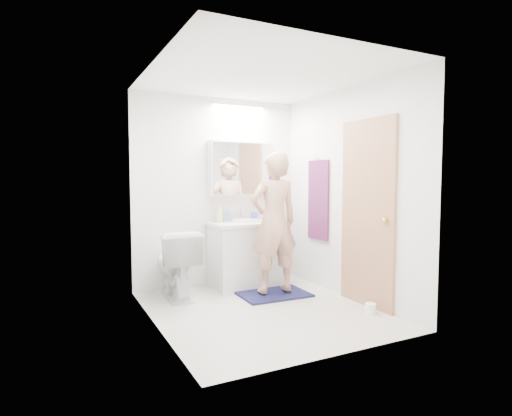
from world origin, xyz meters
TOP-DOWN VIEW (x-y plane):
  - floor at (0.00, 0.00)m, footprint 2.50×2.50m
  - ceiling at (0.00, 0.00)m, footprint 2.50×2.50m
  - wall_back at (0.00, 1.25)m, footprint 2.50×0.00m
  - wall_front at (0.00, -1.25)m, footprint 2.50×0.00m
  - wall_left at (-1.10, 0.00)m, footprint 0.00×2.50m
  - wall_right at (1.10, 0.00)m, footprint 0.00×2.50m
  - vanity_cabinet at (0.29, 0.96)m, footprint 0.90×0.55m
  - countertop at (0.29, 0.96)m, footprint 0.95×0.58m
  - sink_basin at (0.29, 0.99)m, footprint 0.36×0.36m
  - faucet at (0.29, 1.19)m, footprint 0.02×0.02m
  - medicine_cabinet at (0.30, 1.18)m, footprint 0.88×0.14m
  - mirror_panel at (0.30, 1.10)m, footprint 0.84×0.01m
  - toilet at (-0.68, 0.85)m, footprint 0.46×0.78m
  - bath_rug at (0.37, 0.43)m, footprint 0.82×0.57m
  - person at (0.37, 0.43)m, footprint 0.61×0.41m
  - door at (1.08, -0.35)m, footprint 0.04×0.80m
  - door_knob at (1.04, -0.65)m, footprint 0.06×0.06m
  - towel at (1.08, 0.55)m, footprint 0.02×0.42m
  - towel_hook at (1.07, 0.55)m, footprint 0.07×0.02m
  - soap_bottle_a at (-0.04, 1.11)m, footprint 0.10×0.10m
  - soap_bottle_b at (0.09, 1.15)m, footprint 0.10×0.10m
  - toothbrush_cup at (0.47, 1.12)m, footprint 0.13×0.13m
  - toilet_paper_roll at (0.93, -0.59)m, footprint 0.11×0.11m

SIDE VIEW (x-z plane):
  - floor at x=0.00m, z-range 0.00..0.00m
  - bath_rug at x=0.37m, z-range 0.00..0.02m
  - toilet_paper_roll at x=0.93m, z-range 0.00..0.10m
  - vanity_cabinet at x=0.29m, z-range 0.00..0.78m
  - toilet at x=-0.68m, z-range 0.00..0.79m
  - countertop at x=0.29m, z-range 0.78..0.82m
  - sink_basin at x=0.29m, z-range 0.82..0.85m
  - person at x=0.37m, z-range 0.05..1.68m
  - toothbrush_cup at x=0.47m, z-range 0.82..0.92m
  - faucet at x=0.29m, z-range 0.82..0.98m
  - soap_bottle_b at x=0.09m, z-range 0.82..0.98m
  - soap_bottle_a at x=-0.04m, z-range 0.82..1.06m
  - door_knob at x=1.04m, z-range 0.92..0.98m
  - door at x=1.08m, z-range 0.00..2.00m
  - towel at x=1.08m, z-range 0.60..1.60m
  - wall_back at x=0.00m, z-range -0.05..2.45m
  - wall_front at x=0.00m, z-range -0.05..2.45m
  - wall_left at x=-1.10m, z-range -0.05..2.45m
  - wall_right at x=1.10m, z-range -0.05..2.45m
  - medicine_cabinet at x=0.30m, z-range 1.15..1.85m
  - mirror_panel at x=0.30m, z-range 1.17..1.83m
  - towel_hook at x=1.07m, z-range 1.61..1.63m
  - ceiling at x=0.00m, z-range 2.40..2.40m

